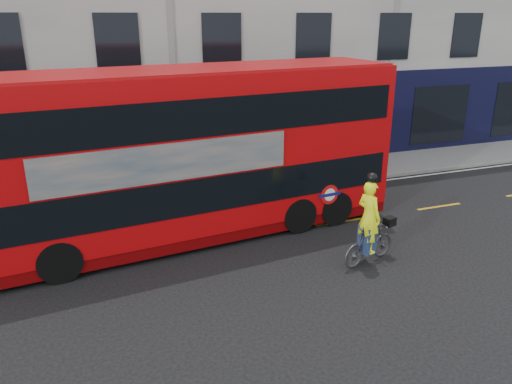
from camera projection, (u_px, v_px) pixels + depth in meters
name	position (u px, v px, depth m)	size (l,w,h in m)	color
ground	(238.00, 261.00, 13.79)	(120.00, 120.00, 0.00)	black
pavement	(187.00, 187.00, 19.52)	(60.00, 3.00, 0.12)	slate
kerb	(196.00, 199.00, 18.19)	(60.00, 0.12, 0.13)	gray
road_edge_line	(198.00, 204.00, 17.95)	(58.00, 0.10, 0.01)	silver
lane_dashes	(223.00, 239.00, 15.12)	(58.00, 0.12, 0.01)	gold
bus	(194.00, 153.00, 14.67)	(12.70, 4.14, 5.04)	#BB070A
cyclist	(369.00, 233.00, 13.42)	(1.92, 1.02, 2.61)	#424446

